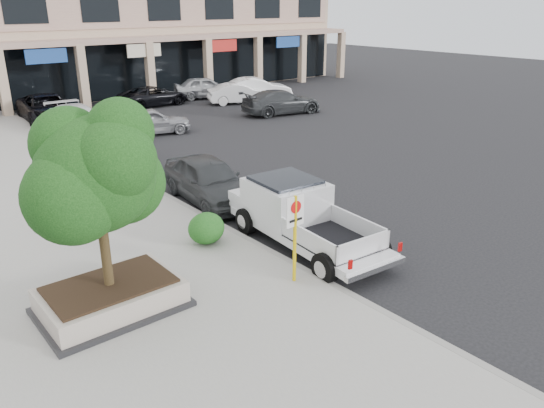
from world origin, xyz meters
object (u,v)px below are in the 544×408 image
(pickup_truck, at_px, (307,218))
(lot_car_d, at_px, (153,96))
(lot_car_c, at_px, (282,102))
(lot_car_f, at_px, (256,89))
(lot_car_e, at_px, (206,87))
(curb_car_d, at_px, (47,108))
(curb_car_c, at_px, (78,121))
(lot_car_a, at_px, (151,121))
(planter, at_px, (111,297))
(lot_car_b, at_px, (239,93))
(planter_tree, at_px, (99,172))
(no_parking_sign, at_px, (295,227))
(curb_car_b, at_px, (123,148))
(curb_car_a, at_px, (209,180))

(pickup_truck, bearing_deg, lot_car_d, 77.41)
(lot_car_c, relative_size, lot_car_f, 1.04)
(lot_car_e, bearing_deg, curb_car_d, 116.34)
(curb_car_c, height_order, lot_car_a, curb_car_c)
(lot_car_a, relative_size, lot_car_d, 0.88)
(planter, relative_size, lot_car_b, 0.73)
(curb_car_c, height_order, curb_car_d, curb_car_d)
(curb_car_d, bearing_deg, lot_car_b, -5.43)
(planter_tree, bearing_deg, lot_car_a, 59.93)
(planter, relative_size, planter_tree, 0.80)
(curb_car_d, distance_m, lot_car_a, 7.68)
(no_parking_sign, xyz_separation_m, lot_car_c, (14.27, 17.28, -0.86))
(curb_car_b, bearing_deg, no_parking_sign, -92.33)
(curb_car_b, relative_size, curb_car_d, 0.70)
(planter_tree, height_order, lot_car_f, planter_tree)
(pickup_truck, height_order, curb_car_d, pickup_truck)
(pickup_truck, relative_size, curb_car_c, 1.06)
(curb_car_a, bearing_deg, planter_tree, -133.84)
(curb_car_a, xyz_separation_m, lot_car_d, (7.45, 18.50, -0.13))
(lot_car_e, bearing_deg, lot_car_f, -123.99)
(pickup_truck, xyz_separation_m, curb_car_c, (-0.03, 18.07, -0.12))
(pickup_truck, relative_size, lot_car_f, 1.16)
(planter, bearing_deg, lot_car_c, 40.29)
(curb_car_a, height_order, lot_car_e, curb_car_a)
(planter, xyz_separation_m, lot_car_b, (18.49, 20.40, 0.24))
(lot_car_d, bearing_deg, lot_car_c, -150.36)
(lot_car_b, bearing_deg, lot_car_a, 138.86)
(lot_car_b, bearing_deg, planter, 160.39)
(planter, relative_size, curb_car_a, 0.67)
(curb_car_c, xyz_separation_m, lot_car_e, (11.92, 5.89, 0.00))
(no_parking_sign, height_order, pickup_truck, no_parking_sign)
(lot_car_d, bearing_deg, lot_car_a, 148.19)
(lot_car_d, bearing_deg, curb_car_d, 92.26)
(planter_tree, distance_m, lot_car_b, 27.46)
(curb_car_a, height_order, lot_car_b, curb_car_a)
(planter, distance_m, lot_car_e, 29.78)
(planter, relative_size, curb_car_d, 0.54)
(curb_car_d, bearing_deg, lot_car_c, -24.44)
(pickup_truck, height_order, lot_car_c, pickup_truck)
(lot_car_d, bearing_deg, planter, 147.07)
(no_parking_sign, distance_m, curb_car_b, 13.32)
(no_parking_sign, height_order, curb_car_a, no_parking_sign)
(lot_car_f, bearing_deg, planter, 159.28)
(pickup_truck, xyz_separation_m, lot_car_c, (12.45, 15.78, -0.16))
(lot_car_c, distance_m, lot_car_d, 9.34)
(curb_car_c, relative_size, lot_car_b, 1.27)
(planter, relative_size, lot_car_d, 0.65)
(lot_car_e, bearing_deg, lot_car_b, -148.61)
(planter_tree, xyz_separation_m, lot_car_d, (13.23, 23.32, -2.73))
(lot_car_b, bearing_deg, no_parking_sign, 169.57)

